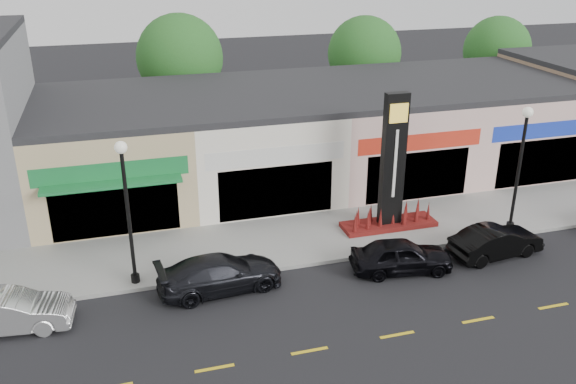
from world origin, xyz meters
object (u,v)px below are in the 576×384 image
object	(u,v)px
lamp_east_near	(521,157)
car_black_sedan	(401,256)
lamp_west_near	(127,200)
car_black_conv	(496,242)
car_dark_sedan	(220,274)
pylon_sign	(392,182)
car_white_van	(8,312)

from	to	relation	value
lamp_east_near	car_black_sedan	bearing A→B (deg)	-163.80
lamp_west_near	car_black_conv	world-z (taller)	lamp_west_near
car_dark_sedan	car_black_sedan	distance (m)	6.96
lamp_east_near	pylon_sign	distance (m)	5.42
lamp_west_near	pylon_sign	world-z (taller)	pylon_sign
car_dark_sedan	car_black_conv	distance (m)	11.14
car_black_sedan	lamp_west_near	bearing A→B (deg)	88.34
car_dark_sedan	car_black_sedan	bearing A→B (deg)	-101.02
car_white_van	car_black_conv	size ratio (longest dim) A/B	1.03
lamp_west_near	car_white_van	size ratio (longest dim) A/B	1.36
pylon_sign	car_black_sedan	bearing A→B (deg)	-107.45
pylon_sign	car_dark_sedan	size ratio (longest dim) A/B	1.31
car_dark_sedan	car_black_conv	world-z (taller)	car_dark_sedan
pylon_sign	lamp_east_near	bearing A→B (deg)	-18.75
pylon_sign	car_black_sedan	world-z (taller)	pylon_sign
lamp_east_near	car_dark_sedan	distance (m)	13.37
lamp_west_near	car_black_conv	xyz separation A→B (m)	(14.10, -1.72, -2.84)
car_black_sedan	car_black_conv	world-z (taller)	car_black_sedan
lamp_west_near	car_white_van	distance (m)	5.25
lamp_west_near	lamp_east_near	world-z (taller)	same
lamp_east_near	pylon_sign	size ratio (longest dim) A/B	0.91
lamp_east_near	car_white_van	bearing A→B (deg)	-175.29
pylon_sign	car_white_van	size ratio (longest dim) A/B	1.49
pylon_sign	car_dark_sedan	xyz separation A→B (m)	(-8.02, -2.85, -1.61)
lamp_west_near	car_dark_sedan	xyz separation A→B (m)	(2.98, -1.16, -2.81)
car_black_sedan	car_dark_sedan	bearing A→B (deg)	93.40
pylon_sign	car_black_conv	size ratio (longest dim) A/B	1.54
car_dark_sedan	car_black_sedan	xyz separation A→B (m)	(6.93, -0.61, 0.00)
lamp_east_near	car_black_sedan	size ratio (longest dim) A/B	1.40
car_white_van	car_black_sedan	bearing A→B (deg)	-84.71
lamp_east_near	car_black_sedan	xyz separation A→B (m)	(-6.09, -1.77, -2.81)
pylon_sign	car_black_conv	bearing A→B (deg)	-47.79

